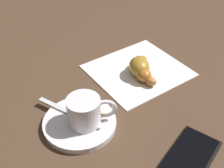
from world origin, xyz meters
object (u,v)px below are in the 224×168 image
(napkin, at_px, (138,70))
(croissant, at_px, (141,68))
(teaspoon, at_px, (80,117))
(cell_phone, at_px, (185,164))
(saucer, at_px, (80,123))
(sugar_packet, at_px, (86,110))
(espresso_cup, at_px, (85,111))

(napkin, bearing_deg, croissant, 60.89)
(teaspoon, distance_m, cell_phone, 0.19)
(saucer, xyz_separation_m, teaspoon, (-0.00, -0.00, 0.01))
(teaspoon, xyz_separation_m, napkin, (-0.19, -0.04, -0.01))
(sugar_packet, distance_m, croissant, 0.16)
(napkin, distance_m, cell_phone, 0.26)
(teaspoon, xyz_separation_m, cell_phone, (-0.07, 0.18, -0.01))
(cell_phone, bearing_deg, espresso_cup, -69.05)
(teaspoon, bearing_deg, cell_phone, 110.46)
(saucer, bearing_deg, espresso_cup, 126.29)
(teaspoon, relative_size, cell_phone, 0.84)
(sugar_packet, bearing_deg, teaspoon, 96.34)
(espresso_cup, relative_size, cell_phone, 0.48)
(espresso_cup, relative_size, sugar_packet, 1.10)
(sugar_packet, height_order, croissant, croissant)
(napkin, bearing_deg, espresso_cup, 16.73)
(saucer, relative_size, teaspoon, 0.95)
(teaspoon, height_order, cell_phone, teaspoon)
(napkin, bearing_deg, sugar_packet, 11.39)
(espresso_cup, relative_size, teaspoon, 0.57)
(espresso_cup, bearing_deg, saucer, -53.71)
(espresso_cup, xyz_separation_m, teaspoon, (0.00, -0.01, -0.02))
(espresso_cup, height_order, napkin, espresso_cup)
(napkin, bearing_deg, teaspoon, 12.57)
(teaspoon, relative_size, croissant, 1.45)
(cell_phone, bearing_deg, sugar_packet, -75.88)
(saucer, height_order, espresso_cup, espresso_cup)
(sugar_packet, xyz_separation_m, cell_phone, (-0.05, 0.19, -0.01))
(saucer, distance_m, napkin, 0.20)
(saucer, xyz_separation_m, sugar_packet, (-0.02, -0.01, 0.01))
(teaspoon, xyz_separation_m, sugar_packet, (-0.02, -0.01, 0.00))
(espresso_cup, bearing_deg, croissant, -166.96)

